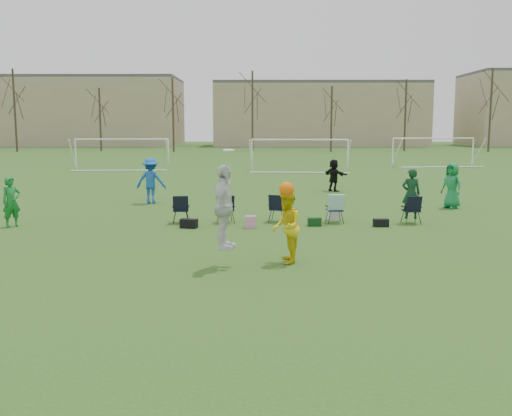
{
  "coord_description": "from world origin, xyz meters",
  "views": [
    {
      "loc": [
        0.86,
        -11.54,
        3.27
      ],
      "look_at": [
        0.8,
        2.84,
        1.25
      ],
      "focal_mm": 40.0,
      "sensor_mm": 36.0,
      "label": 1
    }
  ],
  "objects_px": {
    "fielder_black": "(334,175)",
    "center_contest": "(256,216)",
    "fielder_blue": "(151,181)",
    "goal_mid": "(300,146)",
    "fielder_green_near": "(11,202)",
    "goal_right": "(434,144)",
    "goal_left": "(122,145)",
    "fielder_green_far": "(452,186)"
  },
  "relations": [
    {
      "from": "fielder_blue",
      "to": "fielder_green_near",
      "type": "bearing_deg",
      "value": 62.81
    },
    {
      "from": "fielder_black",
      "to": "goal_mid",
      "type": "xyz_separation_m",
      "value": [
        -0.79,
        13.93,
        1.09
      ]
    },
    {
      "from": "fielder_green_near",
      "to": "goal_left",
      "type": "distance_m",
      "value": 26.95
    },
    {
      "from": "goal_left",
      "to": "goal_right",
      "type": "height_order",
      "value": "same"
    },
    {
      "from": "fielder_black",
      "to": "center_contest",
      "type": "height_order",
      "value": "center_contest"
    },
    {
      "from": "fielder_green_near",
      "to": "fielder_black",
      "type": "xyz_separation_m",
      "value": [
        12.15,
        10.87,
        -0.0
      ]
    },
    {
      "from": "fielder_blue",
      "to": "fielder_green_far",
      "type": "height_order",
      "value": "fielder_blue"
    },
    {
      "from": "fielder_blue",
      "to": "fielder_black",
      "type": "relative_size",
      "value": 1.19
    },
    {
      "from": "fielder_green_far",
      "to": "center_contest",
      "type": "bearing_deg",
      "value": -72.1
    },
    {
      "from": "fielder_black",
      "to": "goal_left",
      "type": "relative_size",
      "value": 0.23
    },
    {
      "from": "fielder_black",
      "to": "goal_right",
      "type": "bearing_deg",
      "value": -66.69
    },
    {
      "from": "fielder_green_near",
      "to": "goal_left",
      "type": "bearing_deg",
      "value": 49.92
    },
    {
      "from": "center_contest",
      "to": "goal_mid",
      "type": "distance_m",
      "value": 30.34
    },
    {
      "from": "fielder_blue",
      "to": "goal_left",
      "type": "xyz_separation_m",
      "value": [
        -6.16,
        20.74,
        0.93
      ]
    },
    {
      "from": "fielder_blue",
      "to": "goal_right",
      "type": "height_order",
      "value": "goal_right"
    },
    {
      "from": "fielder_green_near",
      "to": "center_contest",
      "type": "bearing_deg",
      "value": -79.02
    },
    {
      "from": "fielder_green_near",
      "to": "center_contest",
      "type": "distance_m",
      "value": 9.76
    },
    {
      "from": "fielder_black",
      "to": "goal_mid",
      "type": "height_order",
      "value": "goal_mid"
    },
    {
      "from": "center_contest",
      "to": "goal_right",
      "type": "bearing_deg",
      "value": 67.19
    },
    {
      "from": "fielder_blue",
      "to": "goal_right",
      "type": "bearing_deg",
      "value": -125.79
    },
    {
      "from": "fielder_green_far",
      "to": "goal_mid",
      "type": "bearing_deg",
      "value": 160.22
    },
    {
      "from": "fielder_blue",
      "to": "goal_mid",
      "type": "relative_size",
      "value": 0.27
    },
    {
      "from": "goal_left",
      "to": "fielder_green_near",
      "type": "bearing_deg",
      "value": -89.37
    },
    {
      "from": "fielder_blue",
      "to": "goal_right",
      "type": "distance_m",
      "value": 31.73
    },
    {
      "from": "fielder_green_near",
      "to": "fielder_green_far",
      "type": "xyz_separation_m",
      "value": [
        16.17,
        4.57,
        0.09
      ]
    },
    {
      "from": "fielder_green_near",
      "to": "goal_right",
      "type": "height_order",
      "value": "goal_right"
    },
    {
      "from": "goal_right",
      "to": "fielder_green_far",
      "type": "bearing_deg",
      "value": -113.32
    },
    {
      "from": "center_contest",
      "to": "fielder_blue",
      "type": "bearing_deg",
      "value": 112.12
    },
    {
      "from": "center_contest",
      "to": "fielder_black",
      "type": "bearing_deg",
      "value": 76.17
    },
    {
      "from": "fielder_green_near",
      "to": "goal_right",
      "type": "xyz_separation_m",
      "value": [
        23.36,
        30.8,
        1.08
      ]
    },
    {
      "from": "goal_right",
      "to": "fielder_blue",
      "type": "bearing_deg",
      "value": -136.73
    },
    {
      "from": "fielder_green_far",
      "to": "goal_left",
      "type": "xyz_separation_m",
      "value": [
        -18.81,
        22.23,
        0.99
      ]
    },
    {
      "from": "fielder_blue",
      "to": "fielder_black",
      "type": "bearing_deg",
      "value": -147.93
    },
    {
      "from": "goal_mid",
      "to": "goal_right",
      "type": "distance_m",
      "value": 13.42
    },
    {
      "from": "fielder_green_near",
      "to": "fielder_black",
      "type": "distance_m",
      "value": 16.3
    },
    {
      "from": "fielder_black",
      "to": "goal_left",
      "type": "distance_m",
      "value": 21.77
    },
    {
      "from": "goal_mid",
      "to": "fielder_green_far",
      "type": "bearing_deg",
      "value": -72.62
    },
    {
      "from": "center_contest",
      "to": "goal_mid",
      "type": "xyz_separation_m",
      "value": [
        3.2,
        30.16,
        0.73
      ]
    },
    {
      "from": "goal_mid",
      "to": "goal_right",
      "type": "xyz_separation_m",
      "value": [
        12.0,
        6.0,
        0.0
      ]
    },
    {
      "from": "fielder_blue",
      "to": "goal_mid",
      "type": "xyz_separation_m",
      "value": [
        7.84,
        18.74,
        0.93
      ]
    },
    {
      "from": "center_contest",
      "to": "goal_left",
      "type": "bearing_deg",
      "value": 108.56
    },
    {
      "from": "fielder_green_near",
      "to": "center_contest",
      "type": "height_order",
      "value": "center_contest"
    }
  ]
}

